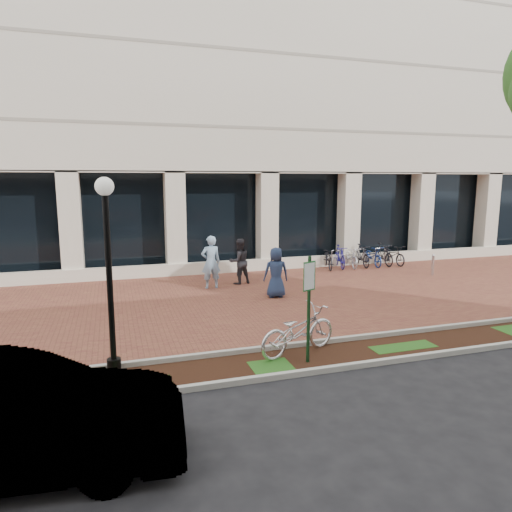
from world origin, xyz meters
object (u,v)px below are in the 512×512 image
object	(u,v)px
bike_rack_cluster	(361,256)
locked_bicycle	(298,330)
lamppost	(109,265)
bollard	(433,265)
pedestrian_left	(211,262)
parking_sign	(309,296)
pedestrian_right	(276,272)
sedan_near_curb	(5,421)
pedestrian_mid	(239,261)

from	to	relation	value
bike_rack_cluster	locked_bicycle	bearing A→B (deg)	-118.43
lamppost	bollard	bearing A→B (deg)	25.70
lamppost	pedestrian_left	bearing A→B (deg)	62.57
parking_sign	pedestrian_right	world-z (taller)	parking_sign
parking_sign	locked_bicycle	bearing A→B (deg)	67.90
locked_bicycle	pedestrian_left	bearing A→B (deg)	-13.24
lamppost	sedan_near_curb	xyz separation A→B (m)	(-1.37, -2.98, -1.47)
pedestrian_right	bollard	xyz separation A→B (m)	(7.34, 1.35, -0.39)
parking_sign	pedestrian_right	distance (m)	5.61
parking_sign	pedestrian_left	xyz separation A→B (m)	(-0.55, 7.34, -0.53)
bollard	sedan_near_curb	bearing A→B (deg)	-147.08
bike_rack_cluster	sedan_near_curb	size ratio (longest dim) A/B	0.90
bollard	sedan_near_curb	distance (m)	16.61
pedestrian_left	bollard	size ratio (longest dim) A/B	2.17
locked_bicycle	pedestrian_left	world-z (taller)	pedestrian_left
bollard	sedan_near_curb	world-z (taller)	sedan_near_curb
pedestrian_left	pedestrian_mid	world-z (taller)	pedestrian_left
pedestrian_mid	bike_rack_cluster	size ratio (longest dim) A/B	0.41
parking_sign	pedestrian_right	xyz separation A→B (m)	(1.25, 5.43, -0.64)
pedestrian_mid	sedan_near_curb	xyz separation A→B (m)	(-5.97, -9.97, -0.09)
pedestrian_left	bike_rack_cluster	xyz separation A→B (m)	(7.37, 2.07, -0.49)
bike_rack_cluster	lamppost	bearing A→B (deg)	-132.00
pedestrian_left	pedestrian_mid	bearing A→B (deg)	-162.14
locked_bicycle	sedan_near_curb	distance (m)	6.04
locked_bicycle	parking_sign	bearing A→B (deg)	162.14
bollard	locked_bicycle	bearing A→B (deg)	-144.11
pedestrian_left	pedestrian_right	world-z (taller)	pedestrian_left
lamppost	pedestrian_left	distance (m)	7.55
parking_sign	pedestrian_right	bearing A→B (deg)	54.94
locked_bicycle	bollard	distance (m)	10.60
lamppost	pedestrian_right	bearing A→B (deg)	41.95
pedestrian_right	parking_sign	bearing A→B (deg)	86.00
locked_bicycle	pedestrian_left	xyz separation A→B (m)	(-0.55, 6.78, 0.42)
pedestrian_right	bollard	distance (m)	7.47
pedestrian_mid	pedestrian_left	bearing A→B (deg)	5.44
parking_sign	sedan_near_curb	bearing A→B (deg)	-179.32
pedestrian_mid	bike_rack_cluster	bearing A→B (deg)	-177.75
bollard	bike_rack_cluster	xyz separation A→B (m)	(-1.77, 2.63, 0.02)
parking_sign	locked_bicycle	distance (m)	1.10
lamppost	parking_sign	bearing A→B (deg)	-10.42
pedestrian_mid	pedestrian_right	bearing A→B (deg)	92.34
bike_rack_cluster	sedan_near_curb	xyz separation A→B (m)	(-12.17, -11.66, 0.29)
pedestrian_left	pedestrian_mid	xyz separation A→B (m)	(1.17, 0.39, -0.10)
parking_sign	bike_rack_cluster	world-z (taller)	parking_sign
parking_sign	bollard	size ratio (longest dim) A/B	2.63
lamppost	locked_bicycle	xyz separation A→B (m)	(3.98, -0.17, -1.69)
bollard	sedan_near_curb	xyz separation A→B (m)	(-13.94, -9.02, 0.32)
lamppost	pedestrian_left	xyz separation A→B (m)	(3.43, 6.61, -1.27)
lamppost	pedestrian_right	size ratio (longest dim) A/B	2.33
parking_sign	sedan_near_curb	size ratio (longest dim) A/B	0.50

